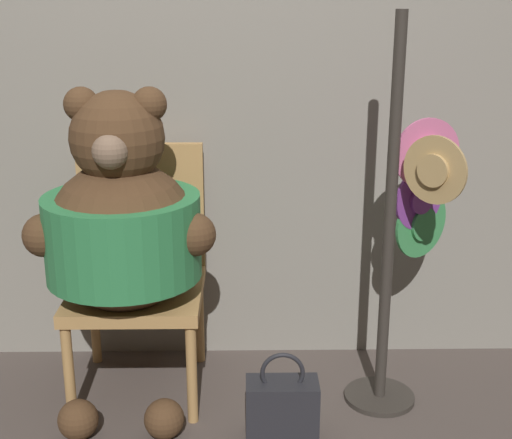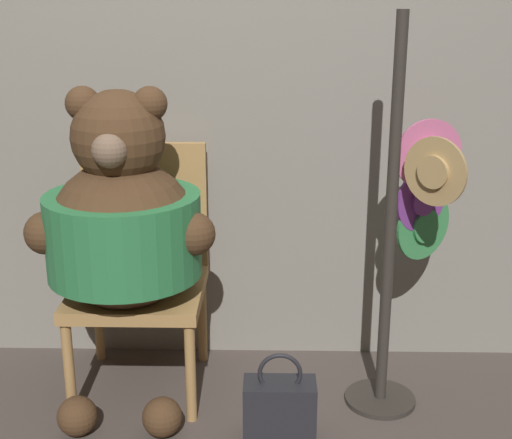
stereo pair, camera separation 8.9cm
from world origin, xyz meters
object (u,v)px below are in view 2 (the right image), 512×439
hat_display_rack (409,231)px  handbag_on_ground (280,408)px  teddy_bear (123,225)px  chair (141,263)px

hat_display_rack → handbag_on_ground: (-0.48, -0.27, -0.59)m
teddy_bear → hat_display_rack: hat_display_rack is taller
handbag_on_ground → chair: bearing=142.2°
chair → handbag_on_ground: size_ratio=2.85×
chair → hat_display_rack: (1.04, -0.17, 0.20)m
teddy_bear → hat_display_rack: bearing=0.7°
chair → hat_display_rack: size_ratio=0.65×
hat_display_rack → handbag_on_ground: hat_display_rack is taller
chair → hat_display_rack: 1.07m
handbag_on_ground → hat_display_rack: bearing=29.4°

